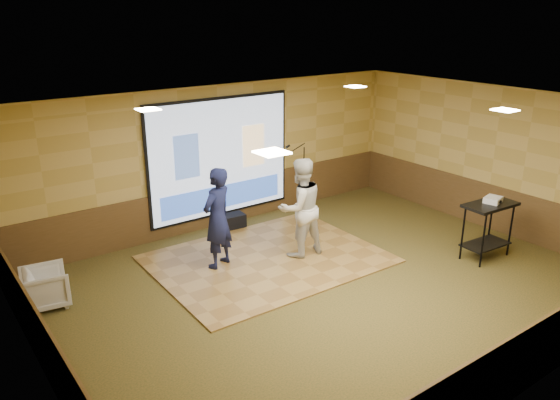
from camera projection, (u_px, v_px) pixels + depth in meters
ground at (327, 285)px, 9.27m from camera, size 9.00×9.00×0.00m
room_shell at (331, 167)px, 8.58m from camera, size 9.04×7.04×3.02m
wainscot_back at (222, 203)px, 11.76m from camera, size 9.00×0.04×0.95m
wainscot_front at (520, 363)px, 6.47m from camera, size 9.00×0.04×0.95m
wainscot_left at (48, 355)px, 6.61m from camera, size 0.04×7.00×0.95m
wainscot_right at (487, 206)px, 11.61m from camera, size 0.04×7.00×0.95m
projector_screen at (221, 159)px, 11.39m from camera, size 3.32×0.06×2.52m
downlight_nw at (148, 109)px, 8.43m from camera, size 0.32×0.32×0.02m
downlight_ne at (355, 87)px, 10.88m from camera, size 0.32×0.32×0.02m
downlight_sw at (272, 152)px, 5.92m from camera, size 0.32×0.32×0.02m
downlight_se at (505, 110)px, 8.37m from camera, size 0.32×0.32×0.02m
dance_floor at (268, 259)px, 10.20m from camera, size 4.14×3.19×0.03m
player_left at (217, 218)px, 9.62m from camera, size 0.79×0.67×1.84m
player_right at (300, 208)px, 10.07m from camera, size 0.96×0.77×1.88m
av_table at (489, 219)px, 10.06m from camera, size 1.02×0.54×1.08m
projector at (493, 200)px, 10.00m from camera, size 0.37×0.33×0.11m
mic_stand at (302, 191)px, 12.45m from camera, size 0.65×0.26×1.65m
banquet_chair at (46, 287)px, 8.55m from camera, size 0.78×0.76×0.63m
duffel_bag at (233, 221)px, 11.62m from camera, size 0.52×0.37×0.31m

